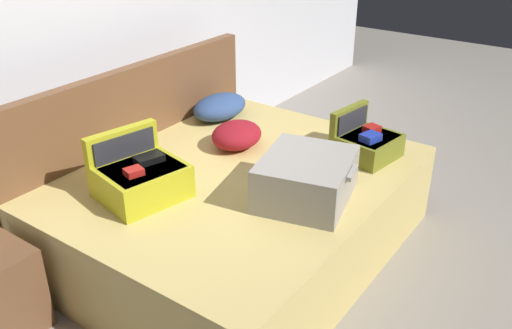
{
  "coord_description": "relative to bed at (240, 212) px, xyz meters",
  "views": [
    {
      "loc": [
        -2.28,
        -1.34,
        2.05
      ],
      "look_at": [
        0.0,
        0.28,
        0.63
      ],
      "focal_mm": 38.53,
      "sensor_mm": 36.0,
      "label": 1
    }
  ],
  "objects": [
    {
      "name": "hard_case_small",
      "position": [
        0.65,
        -0.5,
        0.36
      ],
      "size": [
        0.4,
        0.39,
        0.29
      ],
      "rotation": [
        0.0,
        0.0,
        -0.15
      ],
      "color": "olive",
      "rests_on": "bed"
    },
    {
      "name": "hard_case_medium",
      "position": [
        -0.51,
        0.28,
        0.38
      ],
      "size": [
        0.51,
        0.48,
        0.34
      ],
      "rotation": [
        0.0,
        0.0,
        -0.22
      ],
      "color": "gold",
      "rests_on": "bed"
    },
    {
      "name": "pillow_near_headboard",
      "position": [
        0.3,
        0.24,
        0.35
      ],
      "size": [
        0.39,
        0.33,
        0.16
      ],
      "primitive_type": "ellipsoid",
      "rotation": [
        0.0,
        0.0,
        0.08
      ],
      "color": "maroon",
      "rests_on": "bed"
    },
    {
      "name": "back_wall",
      "position": [
        0.0,
        1.25,
        1.04
      ],
      "size": [
        8.0,
        0.1,
        2.6
      ],
      "primitive_type": "cube",
      "color": "silver",
      "rests_on": "ground"
    },
    {
      "name": "bed",
      "position": [
        0.0,
        0.0,
        0.0
      ],
      "size": [
        2.09,
        1.65,
        0.53
      ],
      "primitive_type": "cube",
      "color": "tan",
      "rests_on": "ground"
    },
    {
      "name": "pillow_center_head",
      "position": [
        0.62,
        0.64,
        0.35
      ],
      "size": [
        0.47,
        0.33,
        0.17
      ],
      "primitive_type": "ellipsoid",
      "rotation": [
        0.0,
        0.0,
        -0.07
      ],
      "color": "navy",
      "rests_on": "bed"
    },
    {
      "name": "hard_case_large",
      "position": [
        -0.02,
        -0.47,
        0.39
      ],
      "size": [
        0.62,
        0.57,
        0.25
      ],
      "rotation": [
        0.0,
        0.0,
        0.24
      ],
      "color": "gray",
      "rests_on": "bed"
    },
    {
      "name": "headboard",
      "position": [
        0.0,
        0.87,
        0.25
      ],
      "size": [
        2.13,
        0.08,
        1.03
      ],
      "primitive_type": "cube",
      "color": "brown",
      "rests_on": "ground"
    },
    {
      "name": "ground_plane",
      "position": [
        0.0,
        -0.4,
        -0.26
      ],
      "size": [
        12.0,
        12.0,
        0.0
      ],
      "primitive_type": "plane",
      "color": "gray"
    }
  ]
}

